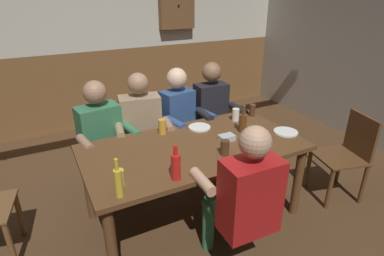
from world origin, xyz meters
The scene contains 22 objects.
ground_plane centered at (0.00, 0.00, 0.00)m, with size 6.92×6.92×0.00m, color #4C331E.
back_wall_upper centered at (0.00, 2.53, 1.78)m, with size 5.77×0.12×1.25m, color beige.
back_wall_wainscot centered at (0.00, 2.53, 0.58)m, with size 5.77×0.12×1.16m, color brown.
dining_table centered at (0.00, -0.13, 0.66)m, with size 1.90×1.00×0.75m.
person_0 centered at (-0.63, 0.61, 0.68)m, with size 0.58×0.58×1.21m.
person_1 centered at (-0.23, 0.60, 0.68)m, with size 0.60×0.59×1.24m.
person_2 centered at (0.23, 0.60, 0.68)m, with size 0.53×0.57×1.24m.
person_3 centered at (0.64, 0.59, 0.69)m, with size 0.51×0.54×1.25m.
person_4 centered at (0.00, -0.85, 0.68)m, with size 0.54×0.55×1.24m.
chair_empty_near_right centered at (1.52, -0.54, 0.48)m, with size 0.54×0.54×0.88m.
condiment_caddy centered at (0.31, -0.17, 0.77)m, with size 0.14×0.10×0.05m, color #B2B7BC.
plate_0 centered at (0.89, -0.30, 0.76)m, with size 0.23×0.23×0.01m, color white.
plate_1 centered at (0.22, 0.17, 0.76)m, with size 0.22×0.22×0.01m, color white.
bottle_0 centered at (-0.36, -0.53, 0.85)m, with size 0.07×0.07×0.27m.
bottle_1 centered at (-0.77, -0.54, 0.86)m, with size 0.05×0.05×0.28m.
bottle_2 centered at (0.54, -0.09, 0.85)m, with size 0.07×0.07×0.26m.
pint_glass_0 centered at (-0.15, 0.22, 0.82)m, with size 0.07×0.07×0.14m, color gold.
pint_glass_1 centered at (-0.74, -0.43, 0.81)m, with size 0.07×0.07×0.13m, color #E5C64C.
pint_glass_2 centered at (0.64, 0.17, 0.81)m, with size 0.07×0.07×0.13m, color white.
pint_glass_3 centered at (0.15, -0.39, 0.81)m, with size 0.07×0.07×0.13m, color #4C2D19.
pint_glass_4 centered at (0.87, 0.19, 0.81)m, with size 0.06×0.06×0.13m, color #4C2D19.
wall_dart_cabinet centered at (1.03, 2.40, 1.76)m, with size 0.56×0.15×0.70m.
Camera 1 is at (-1.14, -2.27, 2.00)m, focal length 29.31 mm.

